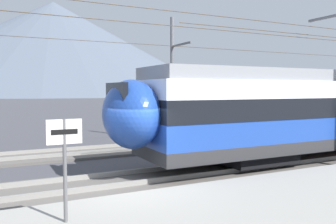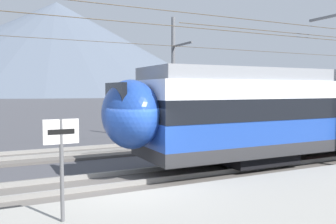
{
  "view_description": "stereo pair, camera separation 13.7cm",
  "coord_description": "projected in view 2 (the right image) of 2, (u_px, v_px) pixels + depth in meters",
  "views": [
    {
      "loc": [
        -3.4,
        -9.28,
        3.08
      ],
      "look_at": [
        2.98,
        3.51,
        2.16
      ],
      "focal_mm": 37.84,
      "sensor_mm": 36.0,
      "label": 1
    },
    {
      "loc": [
        -3.28,
        -9.34,
        3.08
      ],
      "look_at": [
        2.98,
        3.51,
        2.16
      ],
      "focal_mm": 37.84,
      "sensor_mm": 36.0,
      "label": 2
    }
  ],
  "objects": [
    {
      "name": "ground_plane",
      "position": [
        128.0,
        198.0,
        10.01
      ],
      "size": [
        400.0,
        400.0,
        0.0
      ],
      "primitive_type": "plane",
      "color": "#424247"
    },
    {
      "name": "track_far",
      "position": [
        75.0,
        154.0,
        16.61
      ],
      "size": [
        120.0,
        3.0,
        0.28
      ],
      "color": "#5B5651",
      "rests_on": "ground"
    },
    {
      "name": "track_near",
      "position": [
        112.0,
        183.0,
        11.33
      ],
      "size": [
        120.0,
        3.0,
        0.28
      ],
      "color": "#5B5651",
      "rests_on": "ground"
    },
    {
      "name": "catenary_mast_far_side",
      "position": [
        175.0,
        76.0,
        20.78
      ],
      "size": [
        48.19,
        2.36,
        7.3
      ],
      "color": "slate",
      "rests_on": "ground"
    },
    {
      "name": "mountain_central_peak",
      "position": [
        57.0,
        49.0,
        210.78
      ],
      "size": [
        199.26,
        199.26,
        54.64
      ],
      "primitive_type": "cone",
      "color": "#515B6B",
      "rests_on": "ground"
    },
    {
      "name": "platform_sign",
      "position": [
        61.0,
        147.0,
        7.13
      ],
      "size": [
        0.7,
        0.08,
        2.1
      ],
      "color": "#59595B",
      "rests_on": "platform_slab"
    }
  ]
}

